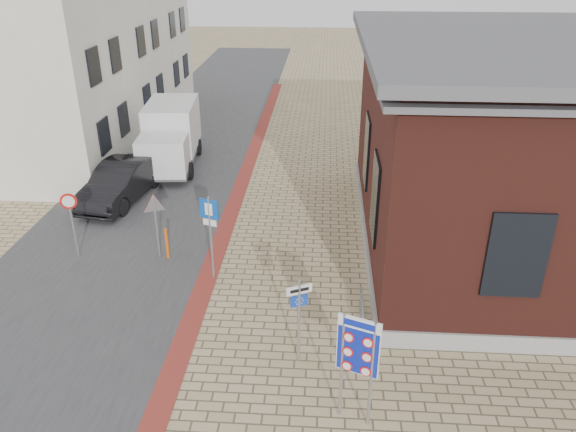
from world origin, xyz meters
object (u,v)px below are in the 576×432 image
(parking_sign, at_px, (210,223))
(bollard, at_px, (167,244))
(sedan, at_px, (121,182))
(box_truck, at_px, (170,136))
(border_sign, at_px, (358,349))
(essen_sign, at_px, (299,309))

(parking_sign, height_order, bollard, parking_sign)
(sedan, distance_m, box_truck, 4.12)
(bollard, bearing_deg, border_sign, -48.34)
(essen_sign, height_order, bollard, essen_sign)
(box_truck, height_order, bollard, box_truck)
(essen_sign, bearing_deg, parking_sign, 103.76)
(border_sign, xyz_separation_m, bollard, (-5.78, 6.50, -1.38))
(sedan, height_order, bollard, sedan)
(bollard, bearing_deg, essen_sign, -46.25)
(sedan, relative_size, parking_sign, 1.71)
(essen_sign, bearing_deg, sedan, 105.38)
(sedan, xyz_separation_m, border_sign, (8.78, -10.92, 1.14))
(essen_sign, bearing_deg, bollard, 109.71)
(border_sign, relative_size, bollard, 2.50)
(sedan, bearing_deg, parking_sign, -40.84)
(box_truck, bearing_deg, parking_sign, -74.11)
(sedan, relative_size, bollard, 4.38)
(parking_sign, bearing_deg, border_sign, -33.96)
(box_truck, xyz_separation_m, essen_sign, (6.47, -13.06, 0.12))
(sedan, height_order, box_truck, box_truck)
(sedan, relative_size, box_truck, 0.86)
(box_truck, distance_m, border_sign, 16.77)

